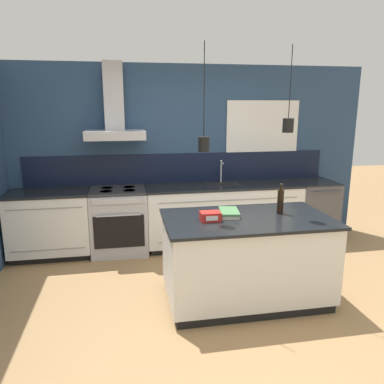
{
  "coord_description": "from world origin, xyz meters",
  "views": [
    {
      "loc": [
        -0.82,
        -3.41,
        2.04
      ],
      "look_at": [
        -0.06,
        0.74,
        1.05
      ],
      "focal_mm": 35.0,
      "sensor_mm": 36.0,
      "label": 1
    }
  ],
  "objects_px": {
    "oven_range": "(119,221)",
    "dishwasher": "(313,210)",
    "bottle_on_island": "(280,201)",
    "book_stack": "(229,213)",
    "red_supply_box": "(210,216)"
  },
  "relations": [
    {
      "from": "oven_range",
      "to": "dishwasher",
      "type": "bearing_deg",
      "value": 0.08
    },
    {
      "from": "bottle_on_island",
      "to": "book_stack",
      "type": "relative_size",
      "value": 0.94
    },
    {
      "from": "oven_range",
      "to": "bottle_on_island",
      "type": "height_order",
      "value": "bottle_on_island"
    },
    {
      "from": "bottle_on_island",
      "to": "red_supply_box",
      "type": "height_order",
      "value": "bottle_on_island"
    },
    {
      "from": "oven_range",
      "to": "red_supply_box",
      "type": "bearing_deg",
      "value": -60.48
    },
    {
      "from": "oven_range",
      "to": "dishwasher",
      "type": "height_order",
      "value": "same"
    },
    {
      "from": "book_stack",
      "to": "bottle_on_island",
      "type": "bearing_deg",
      "value": -2.65
    },
    {
      "from": "bottle_on_island",
      "to": "red_supply_box",
      "type": "xyz_separation_m",
      "value": [
        -0.79,
        -0.11,
        -0.09
      ]
    },
    {
      "from": "bottle_on_island",
      "to": "book_stack",
      "type": "xyz_separation_m",
      "value": [
        -0.55,
        0.03,
        -0.11
      ]
    },
    {
      "from": "bottle_on_island",
      "to": "red_supply_box",
      "type": "distance_m",
      "value": 0.8
    },
    {
      "from": "dishwasher",
      "to": "book_stack",
      "type": "bearing_deg",
      "value": -139.85
    },
    {
      "from": "dishwasher",
      "to": "red_supply_box",
      "type": "height_order",
      "value": "red_supply_box"
    },
    {
      "from": "oven_range",
      "to": "dishwasher",
      "type": "xyz_separation_m",
      "value": [
        2.93,
        0.0,
        0.0
      ]
    },
    {
      "from": "red_supply_box",
      "to": "bottle_on_island",
      "type": "bearing_deg",
      "value": 7.87
    },
    {
      "from": "oven_range",
      "to": "bottle_on_island",
      "type": "bearing_deg",
      "value": -41.62
    }
  ]
}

